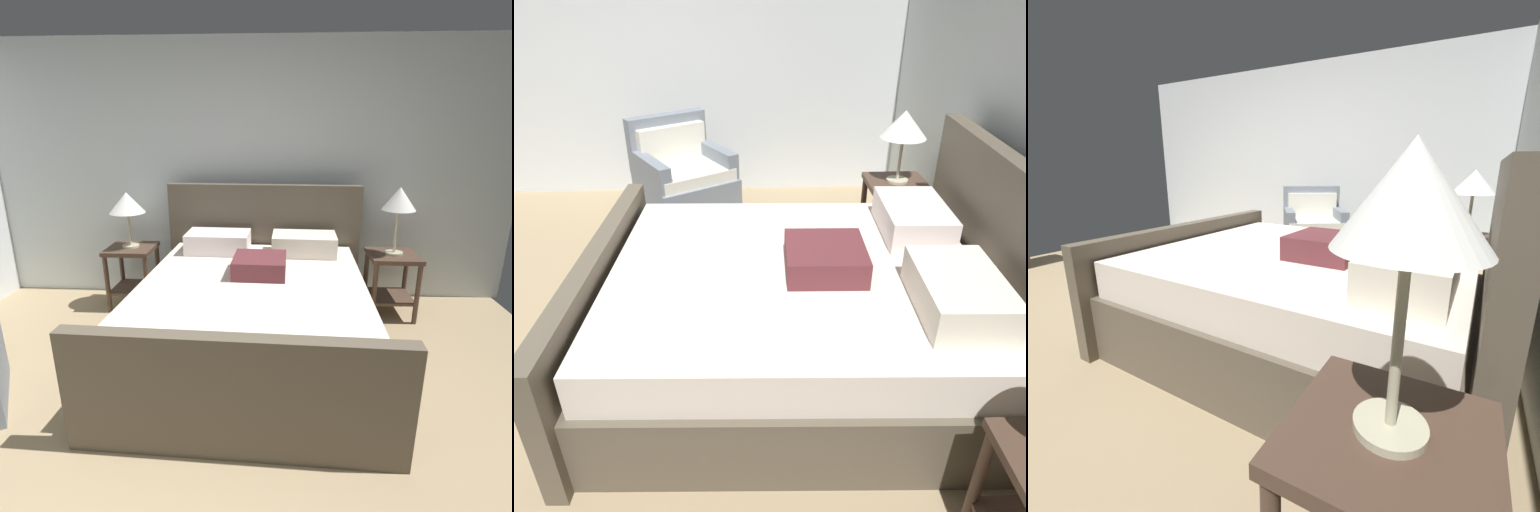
# 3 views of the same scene
# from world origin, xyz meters

# --- Properties ---
(wall_back) EXTENTS (5.21, 0.12, 2.50)m
(wall_back) POSITION_xyz_m (0.00, 2.72, 1.25)
(wall_back) COLOR silver
(wall_back) RESTS_ON ground
(bed) EXTENTS (1.92, 2.23, 1.19)m
(bed) POSITION_xyz_m (0.12, 1.48, 0.35)
(bed) COLOR brown
(bed) RESTS_ON ground
(nightstand_right) EXTENTS (0.44, 0.44, 0.60)m
(nightstand_right) POSITION_xyz_m (1.36, 2.21, 0.40)
(nightstand_right) COLOR #483327
(nightstand_right) RESTS_ON ground
(table_lamp_right) EXTENTS (0.29, 0.29, 0.61)m
(table_lamp_right) POSITION_xyz_m (1.36, 2.21, 1.09)
(table_lamp_right) COLOR #B7B293
(table_lamp_right) RESTS_ON nightstand_right
(nightstand_left) EXTENTS (0.44, 0.44, 0.60)m
(nightstand_left) POSITION_xyz_m (-1.12, 2.30, 0.40)
(nightstand_left) COLOR #483327
(nightstand_left) RESTS_ON ground
(table_lamp_left) EXTENTS (0.33, 0.33, 0.53)m
(table_lamp_left) POSITION_xyz_m (-1.12, 2.30, 1.02)
(table_lamp_left) COLOR #B7B293
(table_lamp_left) RESTS_ON nightstand_left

